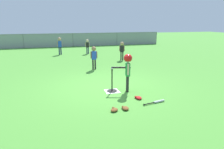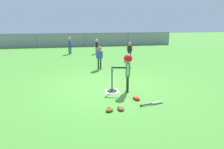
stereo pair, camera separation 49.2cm
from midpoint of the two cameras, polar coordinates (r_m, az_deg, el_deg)
name	(u,v)px [view 1 (the left image)]	position (r m, az deg, el deg)	size (l,w,h in m)	color
ground_plane	(106,87)	(6.93, -3.60, -3.48)	(60.00, 60.00, 0.00)	#478C33
home_plate	(112,91)	(6.50, -2.18, -4.68)	(0.44, 0.44, 0.01)	white
batting_tee	(112,88)	(6.46, -2.19, -3.76)	(0.32, 0.32, 0.71)	black
baseball_on_tee	(112,68)	(6.29, -2.24, 1.71)	(0.07, 0.07, 0.07)	white
batter_child	(128,65)	(6.28, 2.13, 2.65)	(0.63, 0.33, 1.19)	#262626
fielder_near_right	(122,48)	(11.55, 1.57, 7.27)	(0.29, 0.20, 1.03)	#262626
fielder_deep_center	(94,55)	(9.33, -6.59, 5.48)	(0.31, 0.21, 1.06)	#262626
fielder_deep_left	(87,45)	(13.96, -7.90, 8.27)	(0.29, 0.19, 0.97)	#191E4C
fielder_deep_right	(60,44)	(13.98, -15.40, 8.30)	(0.33, 0.22, 1.13)	#191E4C
spare_bat_silver	(157,102)	(5.68, 10.01, -7.56)	(0.67, 0.18, 0.06)	silver
glove_by_plate	(125,108)	(5.19, 1.03, -9.45)	(0.21, 0.25, 0.07)	brown
glove_near_bats	(139,98)	(5.88, 5.06, -6.53)	(0.18, 0.23, 0.07)	#B21919
glove_tossed_aside	(114,110)	(5.11, -2.16, -9.88)	(0.27, 0.27, 0.07)	brown
outfield_fence	(73,39)	(18.30, -11.62, 9.58)	(16.06, 0.06, 1.15)	slate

